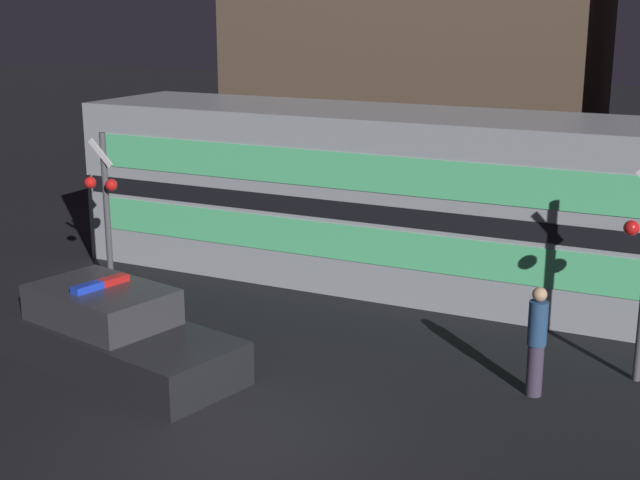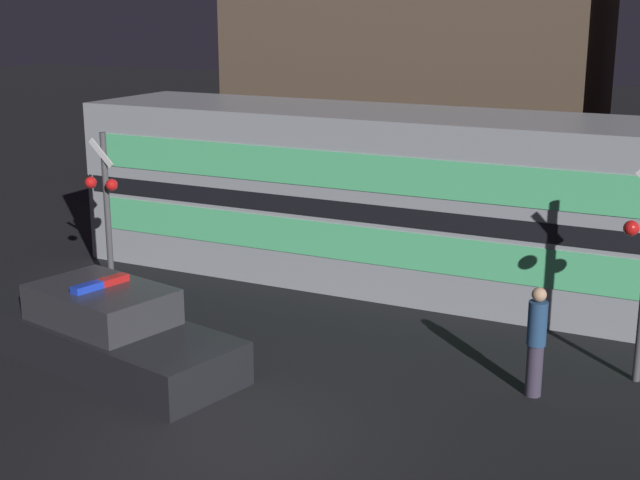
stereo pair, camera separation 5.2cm
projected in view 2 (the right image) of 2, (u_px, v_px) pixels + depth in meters
ground_plane at (237, 442)px, 12.36m from camera, size 120.00×120.00×0.00m
train at (491, 208)px, 18.20m from camera, size 18.39×3.20×3.69m
police_car at (109, 333)px, 14.93m from camera, size 5.12×2.77×1.44m
pedestrian at (536, 341)px, 13.60m from camera, size 0.30×0.30×1.76m
crossing_signal_far at (105, 203)px, 18.06m from camera, size 0.78×0.32×3.41m
building_left at (415, 25)px, 26.33m from camera, size 10.83×4.67×10.56m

